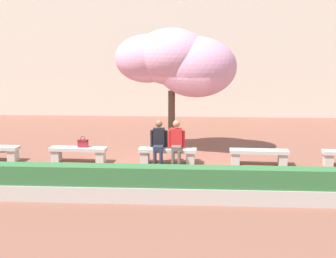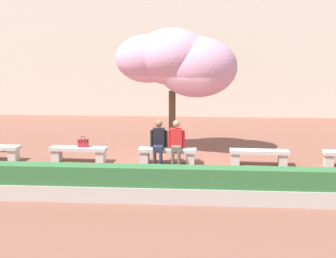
{
  "view_description": "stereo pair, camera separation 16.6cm",
  "coord_description": "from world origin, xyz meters",
  "px_view_note": "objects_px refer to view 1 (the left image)",
  "views": [
    {
      "loc": [
        0.87,
        -13.44,
        3.4
      ],
      "look_at": [
        0.0,
        0.2,
        1.0
      ],
      "focal_mm": 50.0,
      "sensor_mm": 36.0,
      "label": 1
    },
    {
      "loc": [
        1.03,
        -13.43,
        3.4
      ],
      "look_at": [
        0.0,
        0.2,
        1.0
      ],
      "focal_mm": 50.0,
      "sensor_mm": 36.0,
      "label": 2
    }
  ],
  "objects_px": {
    "stone_bench_near_west": "(78,152)",
    "handbag": "(83,143)",
    "stone_bench_near_east": "(259,155)",
    "person_seated_right": "(176,141)",
    "person_seated_left": "(159,141)",
    "cherry_tree_main": "(176,61)",
    "stone_bench_center": "(168,153)"
  },
  "relations": [
    {
      "from": "stone_bench_center",
      "to": "cherry_tree_main",
      "type": "bearing_deg",
      "value": 84.29
    },
    {
      "from": "stone_bench_near_east",
      "to": "stone_bench_near_west",
      "type": "bearing_deg",
      "value": 180.0
    },
    {
      "from": "cherry_tree_main",
      "to": "person_seated_left",
      "type": "bearing_deg",
      "value": -103.88
    },
    {
      "from": "stone_bench_center",
      "to": "stone_bench_near_east",
      "type": "relative_size",
      "value": 1.0
    },
    {
      "from": "person_seated_right",
      "to": "stone_bench_center",
      "type": "bearing_deg",
      "value": 168.36
    },
    {
      "from": "stone_bench_near_west",
      "to": "cherry_tree_main",
      "type": "distance_m",
      "value": 4.23
    },
    {
      "from": "stone_bench_near_east",
      "to": "person_seated_left",
      "type": "xyz_separation_m",
      "value": [
        -2.93,
        -0.05,
        0.4
      ]
    },
    {
      "from": "stone_bench_center",
      "to": "person_seated_left",
      "type": "height_order",
      "value": "person_seated_left"
    },
    {
      "from": "stone_bench_near_west",
      "to": "cherry_tree_main",
      "type": "relative_size",
      "value": 0.43
    },
    {
      "from": "person_seated_left",
      "to": "stone_bench_near_east",
      "type": "bearing_deg",
      "value": 1.05
    },
    {
      "from": "stone_bench_near_east",
      "to": "cherry_tree_main",
      "type": "xyz_separation_m",
      "value": [
        -2.51,
        1.66,
        2.65
      ]
    },
    {
      "from": "stone_bench_near_west",
      "to": "person_seated_right",
      "type": "distance_m",
      "value": 2.96
    },
    {
      "from": "stone_bench_near_east",
      "to": "person_seated_right",
      "type": "distance_m",
      "value": 2.45
    },
    {
      "from": "stone_bench_near_west",
      "to": "cherry_tree_main",
      "type": "height_order",
      "value": "cherry_tree_main"
    },
    {
      "from": "stone_bench_center",
      "to": "person_seated_right",
      "type": "relative_size",
      "value": 1.33
    },
    {
      "from": "person_seated_right",
      "to": "cherry_tree_main",
      "type": "relative_size",
      "value": 0.32
    },
    {
      "from": "cherry_tree_main",
      "to": "stone_bench_near_west",
      "type": "bearing_deg",
      "value": -149.73
    },
    {
      "from": "stone_bench_near_west",
      "to": "person_seated_right",
      "type": "xyz_separation_m",
      "value": [
        2.94,
        -0.05,
        0.4
      ]
    },
    {
      "from": "stone_bench_near_west",
      "to": "stone_bench_center",
      "type": "distance_m",
      "value": 2.68
    },
    {
      "from": "stone_bench_near_east",
      "to": "person_seated_left",
      "type": "height_order",
      "value": "person_seated_left"
    },
    {
      "from": "stone_bench_near_east",
      "to": "person_seated_left",
      "type": "bearing_deg",
      "value": -178.95
    },
    {
      "from": "person_seated_right",
      "to": "person_seated_left",
      "type": "bearing_deg",
      "value": -180.0
    },
    {
      "from": "stone_bench_near_east",
      "to": "handbag",
      "type": "height_order",
      "value": "handbag"
    },
    {
      "from": "person_seated_left",
      "to": "cherry_tree_main",
      "type": "relative_size",
      "value": 0.32
    },
    {
      "from": "person_seated_right",
      "to": "stone_bench_near_west",
      "type": "bearing_deg",
      "value": 178.96
    },
    {
      "from": "stone_bench_near_west",
      "to": "person_seated_left",
      "type": "height_order",
      "value": "person_seated_left"
    },
    {
      "from": "person_seated_right",
      "to": "cherry_tree_main",
      "type": "bearing_deg",
      "value": 93.14
    },
    {
      "from": "stone_bench_near_west",
      "to": "person_seated_right",
      "type": "height_order",
      "value": "person_seated_right"
    },
    {
      "from": "stone_bench_near_east",
      "to": "person_seated_left",
      "type": "relative_size",
      "value": 1.33
    },
    {
      "from": "person_seated_left",
      "to": "handbag",
      "type": "relative_size",
      "value": 3.81
    },
    {
      "from": "stone_bench_near_west",
      "to": "handbag",
      "type": "bearing_deg",
      "value": 11.4
    },
    {
      "from": "handbag",
      "to": "stone_bench_near_east",
      "type": "bearing_deg",
      "value": -0.32
    }
  ]
}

